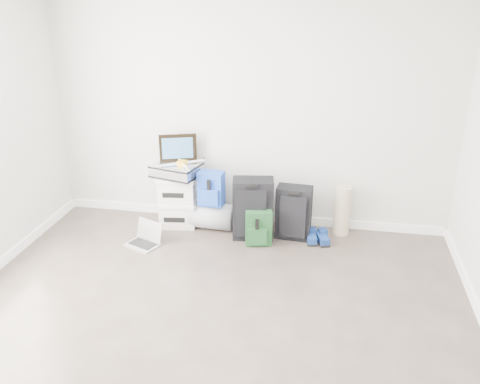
% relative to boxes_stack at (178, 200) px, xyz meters
% --- Properties ---
extents(ground, '(5.00, 5.00, 0.00)m').
position_rel_boxes_stack_xyz_m(ground, '(0.78, -2.23, -0.31)').
color(ground, '#3C322B').
rests_on(ground, ground).
extents(room_envelope, '(4.52, 5.02, 2.71)m').
position_rel_boxes_stack_xyz_m(room_envelope, '(0.78, -2.21, 1.42)').
color(room_envelope, beige).
rests_on(room_envelope, ground).
extents(boxes_stack, '(0.47, 0.40, 0.61)m').
position_rel_boxes_stack_xyz_m(boxes_stack, '(0.00, 0.00, 0.00)').
color(boxes_stack, silver).
rests_on(boxes_stack, ground).
extents(briefcase, '(0.57, 0.48, 0.14)m').
position_rel_boxes_stack_xyz_m(briefcase, '(0.00, 0.00, 0.37)').
color(briefcase, '#B2B2B7').
rests_on(briefcase, boxes_stack).
extents(painting, '(0.40, 0.16, 0.31)m').
position_rel_boxes_stack_xyz_m(painting, '(0.00, 0.10, 0.60)').
color(painting, black).
rests_on(painting, briefcase).
extents(drone, '(0.46, 0.46, 0.05)m').
position_rel_boxes_stack_xyz_m(drone, '(0.08, -0.02, 0.47)').
color(drone, gold).
rests_on(drone, briefcase).
extents(duffel_bag, '(0.51, 0.33, 0.30)m').
position_rel_boxes_stack_xyz_m(duffel_bag, '(0.41, -0.02, -0.15)').
color(duffel_bag, gray).
rests_on(duffel_bag, ground).
extents(blue_backpack, '(0.29, 0.22, 0.39)m').
position_rel_boxes_stack_xyz_m(blue_backpack, '(0.41, -0.05, 0.19)').
color(blue_backpack, '#1B3BB4').
rests_on(blue_backpack, duffel_bag).
extents(large_suitcase, '(0.47, 0.34, 0.68)m').
position_rel_boxes_stack_xyz_m(large_suitcase, '(0.90, -0.15, 0.04)').
color(large_suitcase, black).
rests_on(large_suitcase, ground).
extents(green_backpack, '(0.31, 0.26, 0.39)m').
position_rel_boxes_stack_xyz_m(green_backpack, '(0.99, -0.30, -0.12)').
color(green_backpack, '#14381E').
rests_on(green_backpack, ground).
extents(carry_on, '(0.39, 0.27, 0.59)m').
position_rel_boxes_stack_xyz_m(carry_on, '(1.34, -0.08, -0.01)').
color(carry_on, black).
rests_on(carry_on, ground).
extents(shoes, '(0.28, 0.28, 0.09)m').
position_rel_boxes_stack_xyz_m(shoes, '(1.61, -0.14, -0.26)').
color(shoes, black).
rests_on(shoes, ground).
extents(rolled_rug, '(0.18, 0.18, 0.56)m').
position_rel_boxes_stack_xyz_m(rolled_rug, '(1.86, 0.12, -0.02)').
color(rolled_rug, tan).
rests_on(rolled_rug, ground).
extents(laptop, '(0.41, 0.36, 0.24)m').
position_rel_boxes_stack_xyz_m(laptop, '(-0.22, -0.52, -0.25)').
color(laptop, silver).
rests_on(laptop, ground).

